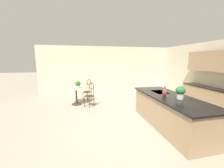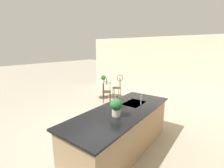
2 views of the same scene
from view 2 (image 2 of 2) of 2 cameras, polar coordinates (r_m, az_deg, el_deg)
ground_plane at (r=4.49m, az=-4.08°, el=-16.59°), size 40.00×40.00×0.00m
wall_left_window at (r=7.71m, az=16.87°, el=5.87°), size 0.12×7.80×2.70m
kitchen_island at (r=3.61m, az=3.30°, el=-15.99°), size 2.80×1.06×0.92m
bistro_table at (r=7.17m, az=-3.09°, el=-1.43°), size 0.80×0.80×0.74m
chair_near_window at (r=6.44m, az=-1.92°, el=-1.90°), size 0.54×0.54×1.04m
chair_by_island at (r=7.14m, az=2.11°, el=-0.44°), size 0.54×0.54×1.04m
sink_faucet at (r=3.75m, az=10.36°, el=-5.66°), size 0.02×0.02×0.22m
potted_plant_on_table at (r=6.93m, az=-3.12°, el=2.05°), size 0.22×0.22×0.31m
potted_plant_counter_near at (r=3.07m, az=1.53°, el=-7.89°), size 0.24×0.24×0.34m
vase_on_counter at (r=3.50m, az=1.72°, el=-6.80°), size 0.13×0.13×0.29m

